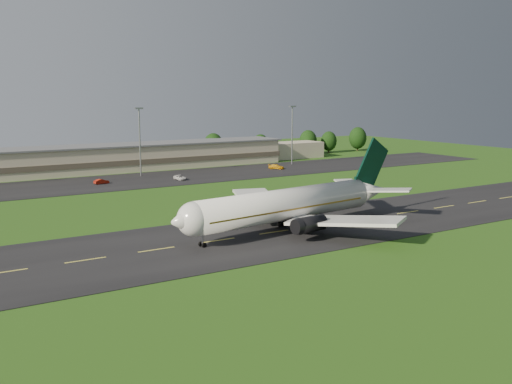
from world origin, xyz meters
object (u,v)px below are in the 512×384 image
terminal (127,158)px  service_vehicle_b (101,181)px  airliner (288,205)px  service_vehicle_c (180,177)px  light_mast_centre (140,133)px  service_vehicle_d (276,167)px  light_mast_east (292,128)px

terminal → service_vehicle_b: 30.38m
airliner → service_vehicle_c: bearing=75.2°
terminal → service_vehicle_c: terminal is taller
airliner → service_vehicle_c: size_ratio=10.73×
terminal → light_mast_centre: 18.45m
airliner → service_vehicle_d: (45.31, 72.17, -3.81)m
airliner → light_mast_centre: size_ratio=2.51×
airliner → service_vehicle_b: airliner is taller
light_mast_centre → airliner: bearing=-91.4°
service_vehicle_b → service_vehicle_c: (21.32, -4.07, -0.00)m
light_mast_east → airliner: bearing=-125.5°
airliner → light_mast_centre: bearing=81.2°
light_mast_east → service_vehicle_d: size_ratio=3.95×
service_vehicle_c → service_vehicle_d: bearing=7.0°
terminal → service_vehicle_c: (5.25, -29.64, -3.23)m
airliner → service_vehicle_b: (-12.77, 70.50, -3.89)m
service_vehicle_c → airliner: bearing=-99.2°
light_mast_east → service_vehicle_c: bearing=-164.4°
airliner → service_vehicle_c: 67.09m
service_vehicle_c → service_vehicle_b: bearing=167.3°
airliner → terminal: size_ratio=0.35×
service_vehicle_d → light_mast_centre: bearing=129.4°
terminal → light_mast_centre: (-1.40, -16.18, 8.75)m
airliner → light_mast_east: bearing=47.1°
airliner → terminal: bearing=80.6°
terminal → light_mast_east: size_ratio=7.13×
terminal → service_vehicle_b: size_ratio=35.82×
light_mast_centre → service_vehicle_d: bearing=-10.1°
airliner → terminal: airliner is taller
terminal → light_mast_centre: bearing=-95.0°
airliner → service_vehicle_b: size_ratio=12.64×
airliner → terminal: 96.13m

